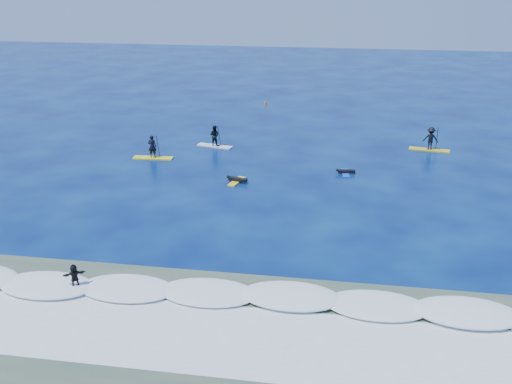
% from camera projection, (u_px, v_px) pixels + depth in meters
% --- Properties ---
extents(ground, '(160.00, 160.00, 0.00)m').
position_uv_depth(ground, '(228.00, 213.00, 36.61)').
color(ground, '#030E47').
rests_on(ground, ground).
extents(shallow_water, '(90.00, 13.00, 0.01)m').
position_uv_depth(shallow_water, '(161.00, 347.00, 23.76)').
color(shallow_water, '#3A4F3F').
rests_on(shallow_water, ground).
extents(breaking_wave, '(40.00, 6.00, 0.30)m').
position_uv_depth(breaking_wave, '(187.00, 296.00, 27.43)').
color(breaking_wave, white).
rests_on(breaking_wave, ground).
extents(whitewater, '(34.00, 5.00, 0.02)m').
position_uv_depth(whitewater, '(168.00, 333.00, 24.68)').
color(whitewater, silver).
rests_on(whitewater, ground).
extents(sup_paddler_left, '(3.30, 0.99, 2.29)m').
position_uv_depth(sup_paddler_left, '(153.00, 150.00, 46.67)').
color(sup_paddler_left, yellow).
rests_on(sup_paddler_left, ground).
extents(sup_paddler_center, '(3.25, 1.47, 2.21)m').
position_uv_depth(sup_paddler_center, '(215.00, 138.00, 49.70)').
color(sup_paddler_center, white).
rests_on(sup_paddler_center, ground).
extents(sup_paddler_right, '(3.47, 1.33, 2.37)m').
position_uv_depth(sup_paddler_right, '(431.00, 140.00, 48.64)').
color(sup_paddler_right, gold).
rests_on(sup_paddler_right, ground).
extents(prone_paddler_near, '(1.60, 2.09, 0.42)m').
position_uv_depth(prone_paddler_near, '(237.00, 180.00, 41.79)').
color(prone_paddler_near, yellow).
rests_on(prone_paddler_near, ground).
extents(prone_paddler_far, '(1.48, 1.89, 0.39)m').
position_uv_depth(prone_paddler_far, '(345.00, 172.00, 43.45)').
color(prone_paddler_far, blue).
rests_on(prone_paddler_far, ground).
extents(wave_surfer, '(1.73, 1.36, 1.27)m').
position_uv_depth(wave_surfer, '(75.00, 277.00, 27.63)').
color(wave_surfer, white).
rests_on(wave_surfer, breaking_wave).
extents(marker_buoy, '(0.24, 0.24, 0.58)m').
position_uv_depth(marker_buoy, '(266.00, 103.00, 64.47)').
color(marker_buoy, '#FE5D16').
rests_on(marker_buoy, ground).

